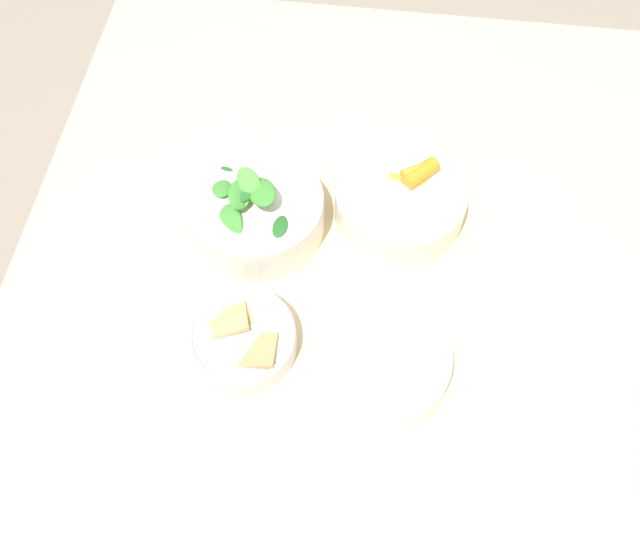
{
  "coord_description": "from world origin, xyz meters",
  "views": [
    {
      "loc": [
        0.42,
        0.02,
        1.59
      ],
      "look_at": [
        -0.04,
        -0.04,
        0.79
      ],
      "focal_mm": 40.0,
      "sensor_mm": 36.0,
      "label": 1
    }
  ],
  "objects_px": {
    "bowl_greens": "(255,211)",
    "bowl_beans_hotdog": "(381,364)",
    "bowl_carrots": "(401,200)",
    "bowl_cookies": "(242,338)"
  },
  "relations": [
    {
      "from": "bowl_greens",
      "to": "bowl_cookies",
      "type": "xyz_separation_m",
      "value": [
        0.18,
        0.01,
        -0.02
      ]
    },
    {
      "from": "bowl_carrots",
      "to": "bowl_beans_hotdog",
      "type": "distance_m",
      "value": 0.25
    },
    {
      "from": "bowl_greens",
      "to": "bowl_beans_hotdog",
      "type": "xyz_separation_m",
      "value": [
        0.2,
        0.19,
        -0.01
      ]
    },
    {
      "from": "bowl_beans_hotdog",
      "to": "bowl_cookies",
      "type": "xyz_separation_m",
      "value": [
        -0.02,
        -0.18,
        -0.01
      ]
    },
    {
      "from": "bowl_carrots",
      "to": "bowl_greens",
      "type": "xyz_separation_m",
      "value": [
        0.05,
        -0.19,
        0.01
      ]
    },
    {
      "from": "bowl_beans_hotdog",
      "to": "bowl_cookies",
      "type": "relative_size",
      "value": 1.2
    },
    {
      "from": "bowl_greens",
      "to": "bowl_cookies",
      "type": "height_order",
      "value": "bowl_greens"
    },
    {
      "from": "bowl_beans_hotdog",
      "to": "bowl_cookies",
      "type": "height_order",
      "value": "bowl_beans_hotdog"
    },
    {
      "from": "bowl_greens",
      "to": "bowl_cookies",
      "type": "distance_m",
      "value": 0.18
    },
    {
      "from": "bowl_greens",
      "to": "bowl_beans_hotdog",
      "type": "distance_m",
      "value": 0.27
    }
  ]
}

